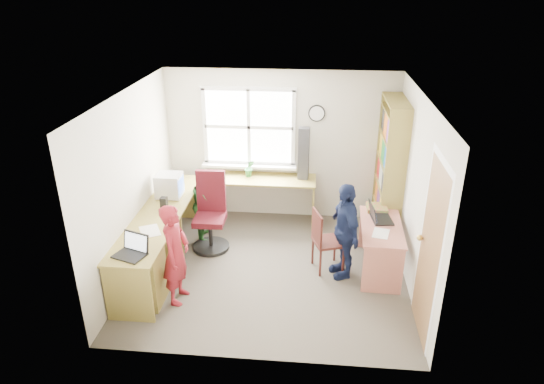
# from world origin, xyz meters

# --- Properties ---
(room) EXTENTS (3.64, 3.44, 2.44)m
(room) POSITION_xyz_m (0.01, 0.10, 1.22)
(room) COLOR #443E36
(room) RESTS_ON ground
(l_desk) EXTENTS (2.38, 2.95, 0.75)m
(l_desk) POSITION_xyz_m (-1.31, -0.28, 0.46)
(l_desk) COLOR olive
(l_desk) RESTS_ON ground
(right_desk) EXTENTS (0.57, 1.17, 0.67)m
(right_desk) POSITION_xyz_m (1.46, 0.16, 0.48)
(right_desk) COLOR #B86D5C
(right_desk) RESTS_ON ground
(bookshelf) EXTENTS (0.30, 1.02, 2.10)m
(bookshelf) POSITION_xyz_m (1.65, 1.19, 1.00)
(bookshelf) COLOR olive
(bookshelf) RESTS_ON ground
(swivel_chair) EXTENTS (0.54, 0.54, 1.14)m
(swivel_chair) POSITION_xyz_m (-0.92, 0.56, 0.49)
(swivel_chair) COLOR black
(swivel_chair) RESTS_ON ground
(wooden_chair) EXTENTS (0.48, 0.48, 0.87)m
(wooden_chair) POSITION_xyz_m (0.71, 0.09, 0.47)
(wooden_chair) COLOR #451C17
(wooden_chair) RESTS_ON ground
(crt_monitor) EXTENTS (0.36, 0.32, 0.35)m
(crt_monitor) POSITION_xyz_m (-1.51, 0.62, 0.93)
(crt_monitor) COLOR silver
(crt_monitor) RESTS_ON l_desk
(laptop_left) EXTENTS (0.42, 0.39, 0.24)m
(laptop_left) POSITION_xyz_m (-1.49, -0.97, 0.81)
(laptop_left) COLOR black
(laptop_left) RESTS_ON l_desk
(laptop_right) EXTENTS (0.34, 0.39, 0.24)m
(laptop_right) POSITION_xyz_m (1.42, 0.32, 0.72)
(laptop_right) COLOR black
(laptop_right) RESTS_ON right_desk
(speaker_a) EXTENTS (0.09, 0.09, 0.18)m
(speaker_a) POSITION_xyz_m (-1.47, 0.21, 0.84)
(speaker_a) COLOR black
(speaker_a) RESTS_ON l_desk
(speaker_b) EXTENTS (0.09, 0.09, 0.17)m
(speaker_b) POSITION_xyz_m (-1.51, 0.76, 0.83)
(speaker_b) COLOR black
(speaker_b) RESTS_ON l_desk
(cd_tower) EXTENTS (0.18, 0.16, 0.82)m
(cd_tower) POSITION_xyz_m (0.37, 1.49, 1.16)
(cd_tower) COLOR black
(cd_tower) RESTS_ON l_desk
(game_box) EXTENTS (0.29, 0.29, 0.06)m
(game_box) POSITION_xyz_m (1.44, 0.64, 0.69)
(game_box) COLOR red
(game_box) RESTS_ON right_desk
(paper_a) EXTENTS (0.35, 0.39, 0.00)m
(paper_a) POSITION_xyz_m (-1.47, -0.42, 0.75)
(paper_a) COLOR silver
(paper_a) RESTS_ON l_desk
(paper_b) EXTENTS (0.26, 0.32, 0.00)m
(paper_b) POSITION_xyz_m (1.42, -0.05, 0.67)
(paper_b) COLOR silver
(paper_b) RESTS_ON right_desk
(potted_plant) EXTENTS (0.18, 0.15, 0.28)m
(potted_plant) POSITION_xyz_m (-0.47, 1.48, 0.89)
(potted_plant) COLOR #30783D
(potted_plant) RESTS_ON l_desk
(person_red) EXTENTS (0.34, 0.49, 1.28)m
(person_red) POSITION_xyz_m (-1.06, -0.75, 0.64)
(person_red) COLOR maroon
(person_red) RESTS_ON ground
(person_green) EXTENTS (0.52, 0.61, 1.10)m
(person_green) POSITION_xyz_m (-1.05, 0.84, 0.55)
(person_green) COLOR #296628
(person_green) RESTS_ON ground
(person_navy) EXTENTS (0.55, 0.83, 1.32)m
(person_navy) POSITION_xyz_m (0.97, -0.00, 0.66)
(person_navy) COLOR #131C3D
(person_navy) RESTS_ON ground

